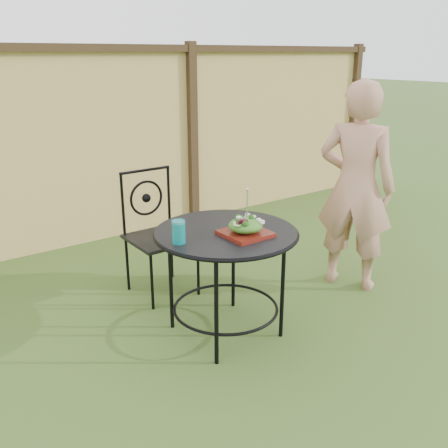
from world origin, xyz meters
name	(u,v)px	position (x,y,z in m)	size (l,w,h in m)	color
ground	(207,340)	(0.00, 0.00, 0.00)	(60.00, 60.00, 0.00)	#254014
fence	(73,148)	(0.00, 2.19, 0.95)	(8.00, 0.12, 1.90)	#F0D376
patio_table	(226,251)	(0.16, 0.01, 0.59)	(0.92, 0.92, 0.72)	black
patio_chair	(157,230)	(0.12, 0.83, 0.50)	(0.46, 0.46, 0.95)	black
diner	(356,187)	(1.41, 0.02, 0.81)	(0.59, 0.39, 1.62)	tan
salad_plate	(245,234)	(0.21, -0.13, 0.74)	(0.27, 0.27, 0.02)	#4C0C0A
salad	(245,225)	(0.21, -0.13, 0.79)	(0.21, 0.21, 0.08)	#235614
fork	(247,205)	(0.22, -0.13, 0.92)	(0.01, 0.01, 0.18)	silver
drinking_glass	(179,232)	(-0.19, 0.00, 0.79)	(0.08, 0.08, 0.14)	#0B7D80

